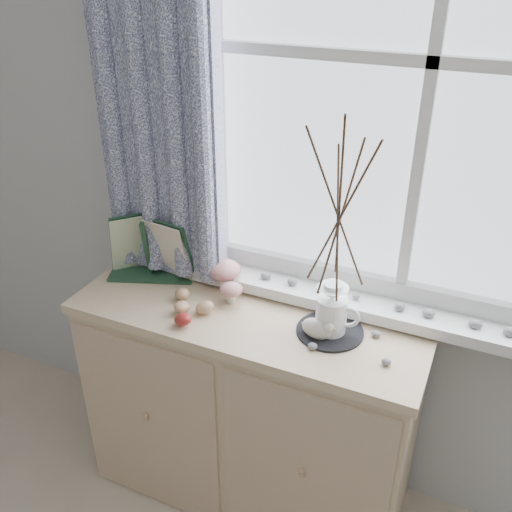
# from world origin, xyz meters

# --- Properties ---
(sideboard) EXTENTS (1.20, 0.45, 0.85)m
(sideboard) POSITION_xyz_m (-0.15, 1.75, 0.43)
(sideboard) COLOR #CDB58F
(sideboard) RESTS_ON ground
(botanical_book) EXTENTS (0.38, 0.25, 0.25)m
(botanical_book) POSITION_xyz_m (-0.57, 1.78, 0.97)
(botanical_book) COLOR #1F412A
(botanical_book) RESTS_ON sideboard
(toadstool_cluster) EXTENTS (0.16, 0.17, 0.11)m
(toadstool_cluster) POSITION_xyz_m (-0.27, 1.84, 0.92)
(toadstool_cluster) COLOR silver
(toadstool_cluster) RESTS_ON sideboard
(wooden_eggs) EXTENTS (0.16, 0.17, 0.06)m
(wooden_eggs) POSITION_xyz_m (-0.33, 1.67, 0.88)
(wooden_eggs) COLOR tan
(wooden_eggs) RESTS_ON sideboard
(songbird_figurine) EXTENTS (0.15, 0.09, 0.07)m
(songbird_figurine) POSITION_xyz_m (0.10, 1.72, 0.89)
(songbird_figurine) COLOR silver
(songbird_figurine) RESTS_ON sideboard
(crocheted_doily) EXTENTS (0.21, 0.21, 0.01)m
(crocheted_doily) POSITION_xyz_m (0.13, 1.76, 0.85)
(crocheted_doily) COLOR black
(crocheted_doily) RESTS_ON sideboard
(twig_pitcher) EXTENTS (0.31, 0.31, 0.73)m
(twig_pitcher) POSITION_xyz_m (0.13, 1.76, 1.27)
(twig_pitcher) COLOR white
(twig_pitcher) RESTS_ON crocheted_doily
(sideboard_pebbles) EXTENTS (0.33, 0.23, 0.02)m
(sideboard_pebbles) POSITION_xyz_m (0.18, 1.76, 0.86)
(sideboard_pebbles) COLOR gray
(sideboard_pebbles) RESTS_ON sideboard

